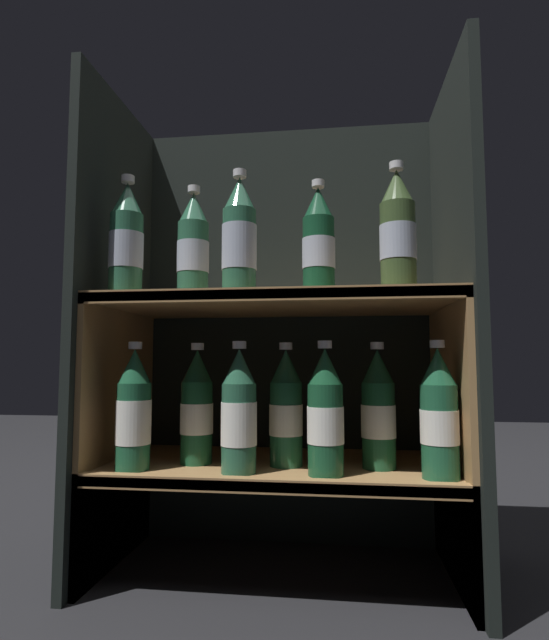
{
  "coord_description": "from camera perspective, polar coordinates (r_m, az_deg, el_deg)",
  "views": [
    {
      "loc": [
        0.13,
        -0.87,
        0.43
      ],
      "look_at": [
        0.0,
        0.12,
        0.52
      ],
      "focal_mm": 28.0,
      "sensor_mm": 36.0,
      "label": 1
    }
  ],
  "objects": [
    {
      "name": "bottle_upper_front_2",
      "position": [
        0.97,
        13.91,
        9.59
      ],
      "size": [
        0.07,
        0.07,
        0.25
      ],
      "color": "#384C28",
      "rests_on": "shelf_upper"
    },
    {
      "name": "shelf_lower",
      "position": [
        1.08,
        0.31,
        -17.99
      ],
      "size": [
        0.71,
        0.36,
        0.23
      ],
      "color": "#9E7547",
      "rests_on": "ground_plane"
    },
    {
      "name": "fridge_side_right",
      "position": [
        1.08,
        20.04,
        -0.17
      ],
      "size": [
        0.02,
        0.4,
        1.02
      ],
      "primitive_type": "cube",
      "color": "black",
      "rests_on": "ground_plane"
    },
    {
      "name": "fridge_back_wall",
      "position": [
        1.25,
        1.42,
        -1.08
      ],
      "size": [
        0.75,
        0.02,
        1.02
      ],
      "primitive_type": "cube",
      "color": "black",
      "rests_on": "ground_plane"
    },
    {
      "name": "bottle_lower_back_2",
      "position": [
        1.02,
        11.77,
        -10.2
      ],
      "size": [
        0.07,
        0.07,
        0.25
      ],
      "color": "#194C2D",
      "rests_on": "shelf_lower"
    },
    {
      "name": "bottle_lower_front_0",
      "position": [
        1.02,
        -15.8,
        -10.18
      ],
      "size": [
        0.07,
        0.07,
        0.25
      ],
      "color": "#1E5638",
      "rests_on": "shelf_lower"
    },
    {
      "name": "bottle_upper_front_0",
      "position": [
        1.06,
        -16.58,
        8.5
      ],
      "size": [
        0.07,
        0.07,
        0.25
      ],
      "color": "#285B42",
      "rests_on": "shelf_upper"
    },
    {
      "name": "bottle_upper_back_0",
      "position": [
        1.09,
        -9.29,
        8.01
      ],
      "size": [
        0.07,
        0.07,
        0.25
      ],
      "color": "#285B42",
      "rests_on": "shelf_upper"
    },
    {
      "name": "fridge_side_left",
      "position": [
        1.17,
        -17.82,
        -0.56
      ],
      "size": [
        0.02,
        0.4,
        1.02
      ],
      "primitive_type": "cube",
      "color": "black",
      "rests_on": "ground_plane"
    },
    {
      "name": "bottle_upper_back_1",
      "position": [
        1.04,
        5.06,
        8.52
      ],
      "size": [
        0.07,
        0.07,
        0.25
      ],
      "color": "#144228",
      "rests_on": "shelf_upper"
    },
    {
      "name": "bottle_lower_back_1",
      "position": [
        1.02,
        1.32,
        -10.28
      ],
      "size": [
        0.07,
        0.07,
        0.25
      ],
      "color": "#1E5638",
      "rests_on": "shelf_lower"
    },
    {
      "name": "shelf_upper",
      "position": [
        1.05,
        0.32,
        -5.56
      ],
      "size": [
        0.71,
        0.36,
        0.56
      ],
      "color": "#9E7547",
      "rests_on": "ground_plane"
    },
    {
      "name": "bottle_lower_back_0",
      "position": [
        1.06,
        -8.88,
        -10.04
      ],
      "size": [
        0.07,
        0.07,
        0.25
      ],
      "color": "#194C2D",
      "rests_on": "shelf_lower"
    },
    {
      "name": "bottle_upper_front_1",
      "position": [
        0.99,
        -4.04,
        9.2
      ],
      "size": [
        0.07,
        0.07,
        0.25
      ],
      "color": "#285B42",
      "rests_on": "shelf_upper"
    },
    {
      "name": "bottle_lower_front_2",
      "position": [
        0.94,
        5.84,
        -10.74
      ],
      "size": [
        0.07,
        0.07,
        0.25
      ],
      "color": "#194C2D",
      "rests_on": "shelf_lower"
    },
    {
      "name": "bottle_lower_front_3",
      "position": [
        0.96,
        18.3,
        -10.39
      ],
      "size": [
        0.07,
        0.07,
        0.25
      ],
      "color": "#1E5638",
      "rests_on": "shelf_lower"
    },
    {
      "name": "bottle_lower_front_1",
      "position": [
        0.96,
        -4.08,
        -10.69
      ],
      "size": [
        0.07,
        0.07,
        0.25
      ],
      "color": "#285B42",
      "rests_on": "shelf_lower"
    },
    {
      "name": "ground_plane",
      "position": [
        0.98,
        -1.09,
        -30.81
      ],
      "size": [
        6.0,
        6.0,
        0.0
      ],
      "primitive_type": "plane",
      "color": "black"
    }
  ]
}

